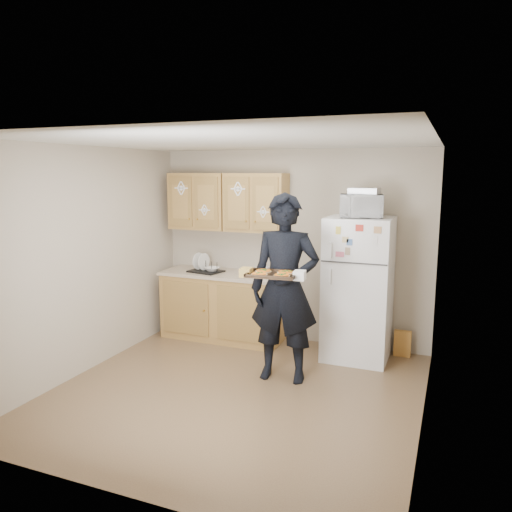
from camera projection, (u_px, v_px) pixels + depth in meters
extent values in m
plane|color=brown|center=(236.00, 392.00, 5.09)|extent=(3.60, 3.60, 0.00)
plane|color=silver|center=(234.00, 141.00, 4.67)|extent=(3.60, 3.60, 0.00)
cube|color=#AEA08D|center=(292.00, 247.00, 6.52)|extent=(3.60, 0.04, 2.50)
cube|color=#AEA08D|center=(122.00, 323.00, 3.23)|extent=(3.60, 0.04, 2.50)
cube|color=#AEA08D|center=(88.00, 260.00, 5.54)|extent=(0.04, 3.60, 2.50)
cube|color=#AEA08D|center=(429.00, 288.00, 4.22)|extent=(0.04, 3.60, 2.50)
cube|color=white|center=(358.00, 289.00, 5.90)|extent=(0.75, 0.70, 1.70)
cube|color=olive|center=(223.00, 307.00, 6.68)|extent=(1.60, 0.60, 0.86)
cube|color=#C5AE98|center=(223.00, 274.00, 6.61)|extent=(1.64, 0.64, 0.04)
cube|color=olive|center=(200.00, 201.00, 6.72)|extent=(0.80, 0.33, 0.75)
cube|color=olive|center=(256.00, 203.00, 6.42)|extent=(0.80, 0.33, 0.75)
cube|color=#E7BD51|center=(402.00, 343.00, 6.05)|extent=(0.20, 0.07, 0.32)
imported|color=black|center=(285.00, 288.00, 5.27)|extent=(0.78, 0.55, 2.01)
cube|color=black|center=(272.00, 275.00, 4.97)|extent=(0.52, 0.41, 0.04)
cylinder|color=orange|center=(259.00, 274.00, 4.92)|extent=(0.16, 0.16, 0.02)
cylinder|color=orange|center=(282.00, 275.00, 4.86)|extent=(0.16, 0.16, 0.02)
cylinder|color=orange|center=(263.00, 271.00, 5.08)|extent=(0.16, 0.16, 0.02)
cylinder|color=orange|center=(285.00, 272.00, 5.02)|extent=(0.16, 0.16, 0.02)
imported|color=white|center=(361.00, 206.00, 5.69)|extent=(0.54, 0.42, 0.27)
cube|color=silver|center=(364.00, 191.00, 5.68)|extent=(0.35, 0.25, 0.07)
cube|color=black|center=(206.00, 266.00, 6.63)|extent=(0.47, 0.39, 0.17)
imported|color=silver|center=(212.00, 269.00, 6.60)|extent=(0.22, 0.22, 0.05)
imported|color=white|center=(265.00, 270.00, 6.25)|extent=(0.09, 0.10, 0.21)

